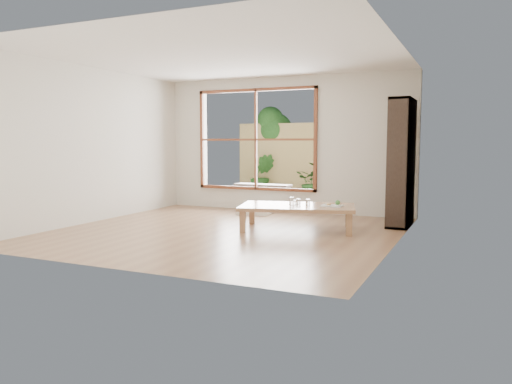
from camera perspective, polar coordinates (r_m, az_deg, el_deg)
ground at (r=7.61m, az=-3.39°, el=-4.51°), size 5.00×5.00×0.00m
low_table at (r=7.73m, az=4.76°, el=-1.85°), size 1.93×1.39×0.38m
floor_cushion at (r=9.47m, az=-0.05°, el=-2.22°), size 0.68×0.68×0.09m
bookshelf at (r=8.36m, az=16.28°, el=3.23°), size 0.33×0.92×2.04m
glass_tall at (r=7.69m, az=4.07°, el=-1.07°), size 0.07×0.07×0.12m
glass_mid at (r=7.69m, az=5.94°, el=-1.18°), size 0.07×0.07×0.10m
glass_short at (r=7.84m, az=4.87°, el=-1.09°), size 0.07×0.07×0.08m
glass_small at (r=7.73m, az=4.40°, el=-1.22°), size 0.06×0.06×0.08m
food_tray at (r=7.63m, az=8.79°, el=-1.47°), size 0.33×0.25×0.10m
deck at (r=11.06m, az=2.44°, el=-1.30°), size 2.80×2.00×0.05m
garden_bench at (r=11.03m, az=0.77°, el=0.60°), size 1.28×0.41×0.40m
bamboo_fence at (r=11.92m, az=4.26°, el=3.54°), size 2.80×0.06×1.80m
shrub_right at (r=11.31m, az=6.72°, el=1.18°), size 0.87×0.78×0.88m
shrub_left at (r=11.95m, az=0.72°, el=1.86°), size 0.70×0.64×1.04m
garden_tree at (r=12.44m, az=1.81°, el=6.98°), size 1.04×0.85×2.22m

